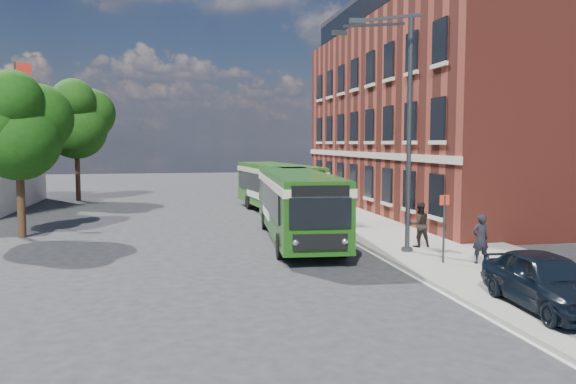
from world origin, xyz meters
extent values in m
plane|color=#262628|center=(0.00, 0.00, 0.00)|extent=(120.00, 120.00, 0.00)
cube|color=gray|center=(7.00, 8.00, 0.07)|extent=(6.00, 48.00, 0.15)
cube|color=beige|center=(3.95, 8.00, 0.01)|extent=(0.12, 48.00, 0.01)
cube|color=maroon|center=(14.00, 12.00, 6.00)|extent=(12.00, 26.00, 12.00)
cube|color=beige|center=(7.96, 12.00, 3.60)|extent=(0.12, 26.00, 0.35)
cube|color=black|center=(14.00, 12.00, 13.10)|extent=(10.80, 24.80, 2.20)
cube|color=black|center=(8.57, 12.00, 13.10)|extent=(0.08, 24.00, 1.40)
cylinder|color=#36393B|center=(-12.50, 13.00, 4.50)|extent=(0.10, 0.10, 9.00)
cube|color=red|center=(-12.05, 13.00, 8.60)|extent=(0.90, 0.02, 0.60)
cylinder|color=#36393B|center=(5.20, -2.00, 0.15)|extent=(0.44, 0.44, 0.30)
cylinder|color=#36393B|center=(5.20, -2.00, 4.50)|extent=(0.18, 0.18, 9.00)
cube|color=#36393B|center=(3.96, -2.60, 8.80)|extent=(2.58, 0.46, 0.37)
cube|color=#36393B|center=(3.96, -1.40, 8.80)|extent=(2.58, 0.46, 0.37)
cube|color=#36393B|center=(2.73, -3.08, 8.55)|extent=(0.55, 0.22, 0.16)
cube|color=#36393B|center=(2.73, -0.92, 8.55)|extent=(0.55, 0.22, 0.16)
cylinder|color=#36393B|center=(5.60, -4.20, 1.25)|extent=(0.08, 0.08, 2.50)
cube|color=red|center=(5.60, -4.20, 2.35)|extent=(0.35, 0.04, 0.35)
cube|color=#1B4C11|center=(1.73, 2.24, 1.77)|extent=(3.43, 12.13, 2.45)
cube|color=#1B4C11|center=(1.73, 2.24, 0.50)|extent=(3.47, 12.18, 0.14)
cube|color=black|center=(0.48, 2.63, 1.90)|extent=(0.87, 10.15, 1.10)
cube|color=black|center=(3.03, 2.43, 1.90)|extent=(0.87, 10.15, 1.10)
cube|color=beige|center=(1.73, 2.24, 2.60)|extent=(3.49, 12.20, 0.32)
cube|color=#1B4C11|center=(1.73, 2.24, 2.96)|extent=(3.32, 12.02, 0.12)
cube|color=black|center=(1.26, -3.76, 1.95)|extent=(2.15, 0.25, 1.05)
cube|color=black|center=(1.26, -3.77, 2.70)|extent=(2.00, 0.24, 0.38)
cube|color=black|center=(1.26, -3.77, 0.95)|extent=(1.90, 0.23, 0.55)
sphere|color=silver|center=(0.42, -3.69, 0.95)|extent=(0.26, 0.26, 0.26)
sphere|color=silver|center=(2.11, -3.82, 0.95)|extent=(0.26, 0.26, 0.26)
cube|color=black|center=(2.20, 8.23, 2.00)|extent=(2.00, 0.24, 0.90)
cube|color=white|center=(0.53, 3.33, 1.15)|extent=(0.29, 3.19, 0.45)
cylinder|color=black|center=(0.24, -1.85, 0.50)|extent=(0.36, 1.02, 1.00)
cylinder|color=black|center=(2.57, -2.03, 0.50)|extent=(0.36, 1.02, 1.00)
cylinder|color=black|center=(0.82, 5.50, 0.50)|extent=(0.36, 1.02, 1.00)
cylinder|color=black|center=(3.15, 5.32, 0.50)|extent=(0.36, 1.02, 1.00)
cube|color=#265C14|center=(2.58, 11.73, 1.77)|extent=(3.70, 10.97, 2.45)
cube|color=#265C14|center=(2.58, 11.73, 0.50)|extent=(3.74, 11.02, 0.14)
cube|color=black|center=(1.28, 11.89, 1.90)|extent=(1.09, 8.91, 1.10)
cube|color=black|center=(3.82, 12.18, 1.90)|extent=(1.09, 8.91, 1.10)
cube|color=beige|center=(2.58, 11.73, 2.60)|extent=(3.76, 11.04, 0.32)
cube|color=#265C14|center=(2.58, 11.73, 2.96)|extent=(3.59, 10.86, 0.12)
cube|color=black|center=(3.19, 6.36, 1.95)|extent=(2.15, 0.32, 1.05)
cube|color=black|center=(3.20, 6.35, 2.70)|extent=(2.00, 0.31, 0.38)
cube|color=black|center=(3.20, 6.35, 0.95)|extent=(1.90, 0.29, 0.55)
sphere|color=silver|center=(2.35, 6.27, 0.95)|extent=(0.26, 0.26, 0.26)
sphere|color=silver|center=(4.04, 6.46, 0.95)|extent=(0.26, 0.26, 0.26)
cube|color=black|center=(1.97, 17.11, 2.00)|extent=(2.00, 0.31, 0.90)
cube|color=white|center=(1.19, 12.58, 1.15)|extent=(0.40, 3.18, 0.45)
cylinder|color=black|center=(1.82, 8.05, 0.50)|extent=(0.39, 1.03, 1.00)
cylinder|color=black|center=(4.15, 8.31, 0.50)|extent=(0.39, 1.03, 1.00)
cylinder|color=black|center=(1.13, 14.17, 0.50)|extent=(0.39, 1.03, 1.00)
cylinder|color=black|center=(3.45, 14.43, 0.50)|extent=(0.39, 1.03, 1.00)
imported|color=black|center=(5.57, -9.80, 0.88)|extent=(2.03, 4.40, 1.46)
imported|color=black|center=(6.80, -4.55, 1.01)|extent=(0.63, 0.41, 1.72)
imported|color=black|center=(6.04, -1.24, 1.06)|extent=(0.90, 0.71, 1.81)
cylinder|color=#3C2415|center=(-10.51, 5.31, 1.61)|extent=(0.36, 0.36, 3.21)
sphere|color=#143D0C|center=(-10.51, 5.31, 4.53)|extent=(3.80, 3.80, 3.80)
sphere|color=#143D0C|center=(-9.78, 5.89, 5.47)|extent=(3.21, 3.21, 3.21)
sphere|color=#143D0C|center=(-10.51, 4.58, 6.20)|extent=(2.63, 2.63, 2.63)
cylinder|color=#3C2415|center=(-13.79, 15.72, 1.78)|extent=(0.36, 0.36, 3.56)
sphere|color=#1C4818|center=(-13.79, 15.72, 5.02)|extent=(4.21, 4.21, 4.21)
sphere|color=#1C4818|center=(-12.98, 16.37, 6.08)|extent=(3.56, 3.56, 3.56)
sphere|color=#1C4818|center=(-13.79, 14.91, 6.89)|extent=(2.92, 2.92, 2.92)
cylinder|color=#3C2415|center=(-10.75, 22.15, 1.92)|extent=(0.36, 0.36, 3.84)
sphere|color=#17400E|center=(-10.75, 22.15, 5.41)|extent=(4.54, 4.54, 4.54)
sphere|color=#17400E|center=(-9.87, 22.85, 6.54)|extent=(3.84, 3.84, 3.84)
sphere|color=#17400E|center=(-11.53, 21.54, 6.11)|extent=(3.49, 3.49, 3.49)
sphere|color=#17400E|center=(-10.75, 21.28, 7.42)|extent=(3.14, 3.14, 3.14)
camera|label=1|loc=(-3.54, -22.11, 4.33)|focal=35.00mm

